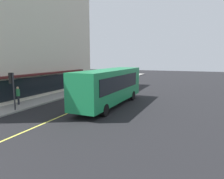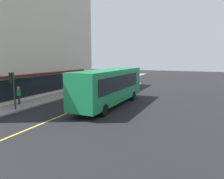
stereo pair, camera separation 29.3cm
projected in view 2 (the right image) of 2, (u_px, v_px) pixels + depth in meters
name	position (u px, v px, depth m)	size (l,w,h in m)	color
ground	(96.00, 101.00, 21.91)	(120.00, 120.00, 0.00)	black
sidewalk	(55.00, 97.00, 24.02)	(80.00, 2.70, 0.15)	gray
lane_centre_stripe	(96.00, 101.00, 21.91)	(36.00, 0.16, 0.01)	#D8D14C
storefront_building	(9.00, 34.00, 25.55)	(22.72, 11.41, 15.06)	beige
bus	(110.00, 85.00, 19.59)	(11.18, 2.81, 3.50)	#197F47
traffic_light	(12.00, 82.00, 17.42)	(0.30, 0.52, 3.20)	#2D2D33
car_silver	(118.00, 81.00, 35.29)	(4.34, 1.94, 1.52)	#B7BABF
pedestrian_at_corner	(19.00, 94.00, 19.66)	(0.34, 0.34, 1.73)	black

